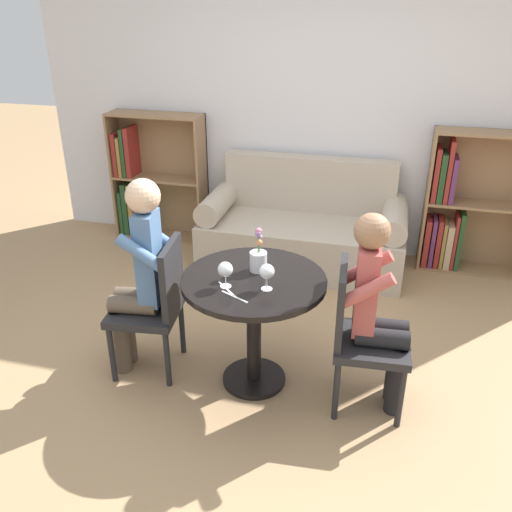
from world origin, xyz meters
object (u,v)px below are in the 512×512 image
object	(u,v)px
bookshelf_right	(463,209)
person_right	(379,311)
couch	(303,231)
chair_right	(360,332)
wine_glass_right	(267,272)
flower_vase	(258,257)
chair_left	(156,302)
bookshelf_left	(149,182)
person_left	(139,274)
wine_glass_left	(225,270)

from	to	relation	value
bookshelf_right	person_right	xyz separation A→B (m)	(-0.62, -2.03, 0.09)
couch	chair_right	xyz separation A→B (m)	(0.63, -1.77, 0.18)
wine_glass_right	couch	bearing A→B (deg)	93.17
chair_right	wine_glass_right	world-z (taller)	chair_right
chair_right	wine_glass_right	bearing A→B (deg)	94.36
flower_vase	chair_left	bearing A→B (deg)	-169.07
bookshelf_left	flower_vase	size ratio (longest dim) A/B	4.50
person_left	wine_glass_left	xyz separation A→B (m)	(0.59, -0.10, 0.16)
bookshelf_right	chair_right	world-z (taller)	bookshelf_right
chair_right	flower_vase	xyz separation A→B (m)	(-0.64, 0.13, 0.33)
couch	wine_glass_right	distance (m)	1.93
bookshelf_left	chair_right	bearing A→B (deg)	-42.46
person_right	person_left	bearing A→B (deg)	86.54
bookshelf_left	person_left	distance (m)	2.23
chair_left	wine_glass_left	size ratio (longest dim) A/B	5.88
bookshelf_right	person_left	size ratio (longest dim) A/B	0.95
person_right	chair_right	bearing A→B (deg)	92.67
chair_right	wine_glass_left	world-z (taller)	chair_right
couch	bookshelf_right	size ratio (longest dim) A/B	1.44
bookshelf_left	wine_glass_left	xyz separation A→B (m)	(1.47, -2.15, 0.29)
bookshelf_right	chair_left	bearing A→B (deg)	-134.29
couch	person_right	size ratio (longest dim) A/B	1.46
wine_glass_right	bookshelf_right	bearing A→B (deg)	59.58
person_right	flower_vase	bearing A→B (deg)	76.26
person_right	wine_glass_left	distance (m)	0.88
person_left	flower_vase	bearing A→B (deg)	94.06
chair_right	person_right	bearing A→B (deg)	-87.33
couch	flower_vase	xyz separation A→B (m)	(-0.00, -1.64, 0.52)
couch	chair_right	distance (m)	1.89
wine_glass_left	bookshelf_left	bearing A→B (deg)	124.40
chair_right	wine_glass_left	distance (m)	0.84
flower_vase	couch	bearing A→B (deg)	89.89
chair_right	person_left	bearing A→B (deg)	86.13
person_right	wine_glass_left	world-z (taller)	person_right
couch	person_left	xyz separation A→B (m)	(-0.72, -1.78, 0.38)
wine_glass_right	person_right	bearing A→B (deg)	8.19
chair_left	wine_glass_left	world-z (taller)	chair_left
bookshelf_left	person_left	world-z (taller)	person_left
bookshelf_right	flower_vase	world-z (taller)	bookshelf_right
couch	person_left	world-z (taller)	person_left
couch	bookshelf_right	distance (m)	1.40
chair_right	wine_glass_right	size ratio (longest dim) A/B	5.80
wine_glass_left	flower_vase	xyz separation A→B (m)	(0.13, 0.24, -0.02)
bookshelf_left	person_right	bearing A→B (deg)	-41.18
bookshelf_left	chair_left	bearing A→B (deg)	-64.50
person_left	flower_vase	distance (m)	0.74
wine_glass_left	flower_vase	size ratio (longest dim) A/B	0.56
wine_glass_left	couch	bearing A→B (deg)	86.09
chair_right	person_left	world-z (taller)	person_left
person_right	chair_left	bearing A→B (deg)	85.83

